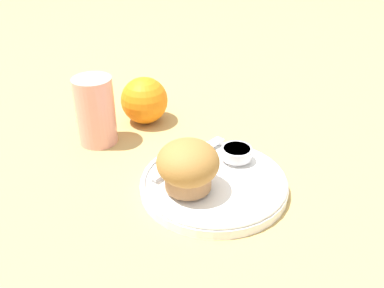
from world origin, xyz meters
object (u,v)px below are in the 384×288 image
at_px(butter_knife, 191,156).
at_px(orange_fruit, 144,100).
at_px(juice_glass, 95,111).
at_px(muffin, 188,166).

bearing_deg(butter_knife, orange_fruit, 71.74).
bearing_deg(juice_glass, orange_fruit, 2.85).
distance_m(muffin, orange_fruit, 0.25).
xyz_separation_m(muffin, orange_fruit, (0.10, 0.23, -0.01)).
relative_size(muffin, butter_knife, 0.56).
height_order(orange_fruit, juice_glass, juice_glass).
bearing_deg(muffin, butter_knife, 44.72).
bearing_deg(orange_fruit, juice_glass, -177.15).
bearing_deg(orange_fruit, butter_knife, -103.23).
bearing_deg(juice_glass, muffin, -87.68).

